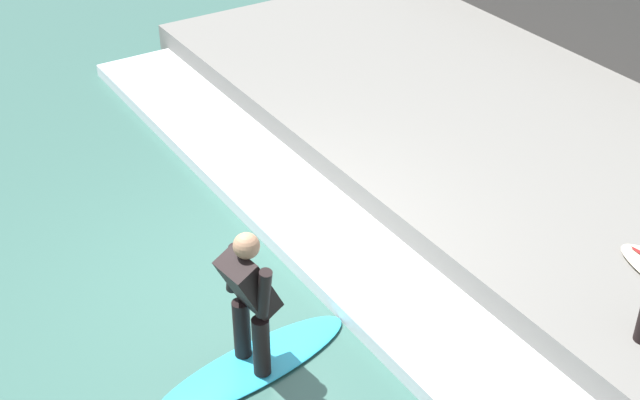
% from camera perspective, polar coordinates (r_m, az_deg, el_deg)
% --- Properties ---
extents(ground_plane, '(28.00, 28.00, 0.00)m').
position_cam_1_polar(ground_plane, '(8.66, -4.23, -5.34)').
color(ground_plane, '#386056').
extents(concrete_ledge, '(4.40, 11.17, 0.42)m').
position_cam_1_polar(concrete_ledge, '(10.45, 13.76, 2.45)').
color(concrete_ledge, slate).
rests_on(concrete_ledge, ground_plane).
extents(wave_foam_crest, '(1.09, 10.61, 0.16)m').
position_cam_1_polar(wave_foam_crest, '(8.99, 1.04, -2.95)').
color(wave_foam_crest, silver).
rests_on(wave_foam_crest, ground_plane).
extents(surfboard_riding, '(1.98, 0.76, 0.06)m').
position_cam_1_polar(surfboard_riding, '(7.76, -4.31, -10.49)').
color(surfboard_riding, '#2DADD1').
rests_on(surfboard_riding, ground_plane).
extents(surfer_riding, '(0.47, 0.62, 1.34)m').
position_cam_1_polar(surfer_riding, '(7.25, -4.56, -6.08)').
color(surfer_riding, black).
rests_on(surfer_riding, surfboard_riding).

